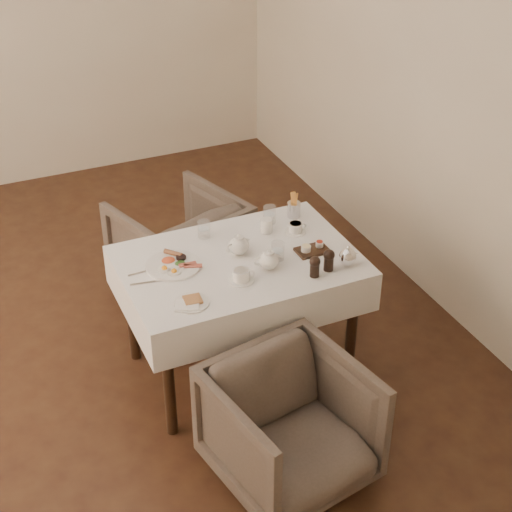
{
  "coord_description": "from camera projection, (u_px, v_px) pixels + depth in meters",
  "views": [
    {
      "loc": [
        -0.57,
        -3.79,
        3.05
      ],
      "look_at": [
        0.86,
        -0.59,
        0.82
      ],
      "focal_mm": 55.0,
      "sensor_mm": 36.0,
      "label": 1
    }
  ],
  "objects": [
    {
      "name": "creamer",
      "position": [
        266.0,
        226.0,
        4.48
      ],
      "size": [
        0.07,
        0.07,
        0.08
      ],
      "primitive_type": "cylinder",
      "rotation": [
        0.0,
        0.0,
        0.03
      ],
      "color": "white",
      "rests_on": "table"
    },
    {
      "name": "pepper_mill_left",
      "position": [
        315.0,
        266.0,
        4.09
      ],
      "size": [
        0.08,
        0.08,
        0.12
      ],
      "primitive_type": null,
      "rotation": [
        0.0,
        0.0,
        -0.41
      ],
      "color": "black",
      "rests_on": "table"
    },
    {
      "name": "armchair_near",
      "position": [
        291.0,
        427.0,
        3.79
      ],
      "size": [
        0.81,
        0.83,
        0.65
      ],
      "primitive_type": "imported",
      "rotation": [
        0.0,
        0.0,
        0.19
      ],
      "color": "#4C4138",
      "rests_on": "ground"
    },
    {
      "name": "teapot_front",
      "position": [
        269.0,
        259.0,
        4.15
      ],
      "size": [
        0.17,
        0.14,
        0.12
      ],
      "primitive_type": null,
      "rotation": [
        0.0,
        0.0,
        -0.18
      ],
      "color": "white",
      "rests_on": "table"
    },
    {
      "name": "breakfast_plate",
      "position": [
        173.0,
        264.0,
        4.2
      ],
      "size": [
        0.3,
        0.3,
        0.04
      ],
      "rotation": [
        0.0,
        0.0,
        0.27
      ],
      "color": "white",
      "rests_on": "table"
    },
    {
      "name": "glass_mid",
      "position": [
        278.0,
        251.0,
        4.23
      ],
      "size": [
        0.09,
        0.09,
        0.1
      ],
      "primitive_type": "cylinder",
      "rotation": [
        0.0,
        0.0,
        0.38
      ],
      "color": "silver",
      "rests_on": "table"
    },
    {
      "name": "armchair_far",
      "position": [
        180.0,
        246.0,
        5.16
      ],
      "size": [
        0.92,
        0.93,
        0.68
      ],
      "primitive_type": "imported",
      "rotation": [
        0.0,
        0.0,
        3.45
      ],
      "color": "#4C4138",
      "rests_on": "ground"
    },
    {
      "name": "fries_cup",
      "position": [
        294.0,
        206.0,
        4.62
      ],
      "size": [
        0.08,
        0.08,
        0.17
      ],
      "rotation": [
        0.0,
        0.0,
        0.28
      ],
      "color": "silver",
      "rests_on": "table"
    },
    {
      "name": "teapot_centre",
      "position": [
        239.0,
        244.0,
        4.27
      ],
      "size": [
        0.18,
        0.16,
        0.13
      ],
      "primitive_type": null,
      "rotation": [
        0.0,
        0.0,
        0.25
      ],
      "color": "white",
      "rests_on": "table"
    },
    {
      "name": "teacup_far",
      "position": [
        295.0,
        228.0,
        4.48
      ],
      "size": [
        0.12,
        0.12,
        0.06
      ],
      "rotation": [
        0.0,
        0.0,
        -0.22
      ],
      "color": "white",
      "rests_on": "table"
    },
    {
      "name": "table",
      "position": [
        239.0,
        278.0,
        4.31
      ],
      "size": [
        1.28,
        0.88,
        0.75
      ],
      "color": "black",
      "rests_on": "ground"
    },
    {
      "name": "glass_left",
      "position": [
        204.0,
        229.0,
        4.43
      ],
      "size": [
        0.08,
        0.08,
        0.1
      ],
      "primitive_type": "cylinder",
      "rotation": [
        0.0,
        0.0,
        -0.11
      ],
      "color": "silver",
      "rests_on": "table"
    },
    {
      "name": "silver_pot",
      "position": [
        348.0,
        255.0,
        4.17
      ],
      "size": [
        0.11,
        0.09,
        0.12
      ],
      "primitive_type": null,
      "rotation": [
        0.0,
        0.0,
        0.01
      ],
      "color": "white",
      "rests_on": "table"
    },
    {
      "name": "teacup_near",
      "position": [
        241.0,
        276.0,
        4.07
      ],
      "size": [
        0.14,
        0.14,
        0.07
      ],
      "rotation": [
        0.0,
        0.0,
        -0.32
      ],
      "color": "white",
      "rests_on": "table"
    },
    {
      "name": "cutlery_fork",
      "position": [
        145.0,
        271.0,
        4.15
      ],
      "size": [
        0.19,
        0.02,
        0.0
      ],
      "primitive_type": "cube",
      "rotation": [
        0.0,
        0.0,
        1.62
      ],
      "color": "silver",
      "rests_on": "table"
    },
    {
      "name": "glass_right",
      "position": [
        270.0,
        215.0,
        4.57
      ],
      "size": [
        0.09,
        0.09,
        0.1
      ],
      "primitive_type": "cylinder",
      "rotation": [
        0.0,
        0.0,
        0.17
      ],
      "color": "silver",
      "rests_on": "table"
    },
    {
      "name": "side_plate",
      "position": [
        191.0,
        303.0,
        3.9
      ],
      "size": [
        0.19,
        0.18,
        0.02
      ],
      "rotation": [
        0.0,
        0.0,
        -0.3
      ],
      "color": "white",
      "rests_on": "table"
    },
    {
      "name": "pepper_mill_right",
      "position": [
        329.0,
        260.0,
        4.14
      ],
      "size": [
        0.08,
        0.08,
        0.12
      ],
      "primitive_type": null,
      "rotation": [
        0.0,
        0.0,
        -0.33
      ],
      "color": "black",
      "rests_on": "table"
    },
    {
      "name": "cutlery_knife",
      "position": [
        149.0,
        282.0,
        4.06
      ],
      "size": [
        0.2,
        0.05,
        0.0
      ],
      "primitive_type": "cube",
      "rotation": [
        0.0,
        0.0,
        1.41
      ],
      "color": "silver",
      "rests_on": "table"
    },
    {
      "name": "condiment_board",
      "position": [
        312.0,
        249.0,
        4.31
      ],
      "size": [
        0.18,
        0.12,
        0.05
      ],
      "rotation": [
        0.0,
        0.0,
        0.01
      ],
      "color": "black",
      "rests_on": "table"
    }
  ]
}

